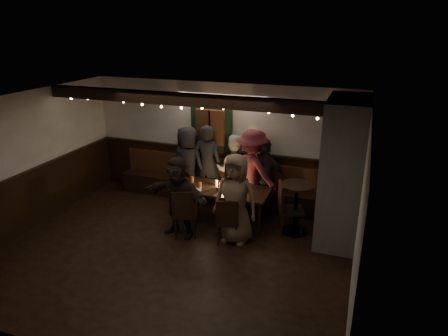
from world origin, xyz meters
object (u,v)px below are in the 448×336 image
at_px(chair_end, 286,205).
at_px(person_b, 207,165).
at_px(chair_near_right, 227,219).
at_px(person_e, 265,177).
at_px(dining_table, 220,191).
at_px(person_d, 253,171).
at_px(chair_near_left, 185,211).
at_px(person_c, 234,171).
at_px(person_g, 236,199).
at_px(high_top, 296,202).
at_px(person_a, 188,164).
at_px(person_f, 179,197).

distance_m(chair_end, person_b, 2.08).
xyz_separation_m(chair_near_right, person_e, (0.30, 1.50, 0.28)).
distance_m(dining_table, person_d, 0.83).
height_order(chair_near_left, chair_near_right, chair_near_left).
distance_m(person_c, person_g, 1.54).
bearing_deg(person_e, dining_table, 48.23).
relative_size(dining_table, person_e, 1.25).
bearing_deg(person_d, person_e, -144.41).
bearing_deg(chair_near_left, chair_end, 25.44).
bearing_deg(high_top, dining_table, -179.24).
relative_size(person_a, person_c, 1.07).
height_order(person_b, person_c, person_b).
bearing_deg(chair_near_right, person_b, 123.11).
height_order(dining_table, chair_near_right, chair_near_right).
distance_m(chair_near_left, person_b, 1.64).
bearing_deg(chair_end, dining_table, 177.33).
relative_size(chair_near_left, person_f, 0.62).
xyz_separation_m(dining_table, person_e, (0.74, 0.68, 0.14)).
bearing_deg(chair_near_left, person_b, 97.01).
xyz_separation_m(dining_table, chair_near_right, (0.43, -0.83, -0.13)).
distance_m(chair_near_left, person_e, 1.92).
xyz_separation_m(person_c, person_f, (-0.54, -1.57, -0.03)).
bearing_deg(high_top, chair_near_right, -141.51).
xyz_separation_m(person_a, person_b, (0.43, 0.05, 0.03)).
height_order(person_b, person_g, person_b).
distance_m(chair_end, high_top, 0.20).
height_order(dining_table, person_f, person_f).
relative_size(person_c, person_e, 1.03).
relative_size(dining_table, high_top, 1.97).
bearing_deg(high_top, chair_near_left, -154.53).
bearing_deg(person_b, person_a, -1.55).
distance_m(chair_end, person_e, 0.97).
relative_size(high_top, person_c, 0.61).
bearing_deg(chair_near_left, person_e, 54.27).
relative_size(person_b, person_d, 0.99).
bearing_deg(person_a, person_c, -160.90).
xyz_separation_m(chair_near_left, person_c, (0.40, 1.65, 0.26)).
xyz_separation_m(chair_near_right, person_g, (0.10, 0.15, 0.34)).
bearing_deg(person_b, dining_table, 120.26).
relative_size(chair_near_left, person_b, 0.54).
relative_size(person_c, person_d, 0.90).
bearing_deg(chair_end, chair_near_right, -139.49).
relative_size(chair_end, person_b, 0.57).
distance_m(chair_near_left, person_d, 1.76).
bearing_deg(person_b, person_g, 120.18).
xyz_separation_m(chair_end, person_a, (-2.33, 0.73, 0.29)).
bearing_deg(chair_near_left, high_top, 25.47).
relative_size(person_f, person_g, 0.92).
height_order(high_top, person_d, person_d).
height_order(chair_near_right, person_c, person_c).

